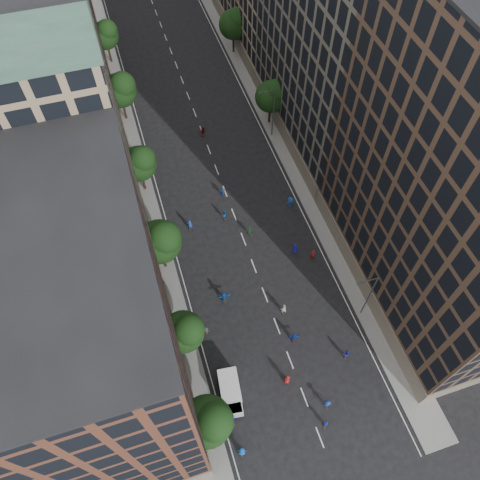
{
  "coord_description": "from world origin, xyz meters",
  "views": [
    {
      "loc": [
        -11.29,
        -7.08,
        53.78
      ],
      "look_at": [
        -0.9,
        25.75,
        2.0
      ],
      "focal_mm": 35.0,
      "sensor_mm": 36.0,
      "label": 1
    }
  ],
  "objects_px": {
    "cargo_van": "(230,392)",
    "streetlamp_near": "(368,295)",
    "streetlamp_far": "(272,110)",
    "skater_1": "(326,424)",
    "skater_2": "(346,354)",
    "skater_0": "(242,451)"
  },
  "relations": [
    {
      "from": "streetlamp_near",
      "to": "skater_0",
      "type": "bearing_deg",
      "value": -149.9
    },
    {
      "from": "streetlamp_near",
      "to": "streetlamp_far",
      "type": "height_order",
      "value": "same"
    },
    {
      "from": "cargo_van",
      "to": "skater_0",
      "type": "relative_size",
      "value": 2.66
    },
    {
      "from": "streetlamp_far",
      "to": "skater_0",
      "type": "bearing_deg",
      "value": -113.24
    },
    {
      "from": "streetlamp_near",
      "to": "skater_2",
      "type": "xyz_separation_m",
      "value": [
        -4.05,
        -4.52,
        -4.41
      ]
    },
    {
      "from": "streetlamp_near",
      "to": "skater_1",
      "type": "xyz_separation_m",
      "value": [
        -9.39,
        -11.0,
        -4.39
      ]
    },
    {
      "from": "skater_0",
      "to": "skater_1",
      "type": "distance_m",
      "value": 9.48
    },
    {
      "from": "streetlamp_far",
      "to": "skater_1",
      "type": "relative_size",
      "value": 5.79
    },
    {
      "from": "skater_1",
      "to": "skater_2",
      "type": "height_order",
      "value": "skater_1"
    },
    {
      "from": "skater_2",
      "to": "skater_1",
      "type": "bearing_deg",
      "value": 56.05
    },
    {
      "from": "streetlamp_far",
      "to": "cargo_van",
      "type": "height_order",
      "value": "streetlamp_far"
    },
    {
      "from": "cargo_van",
      "to": "streetlamp_near",
      "type": "bearing_deg",
      "value": 21.48
    },
    {
      "from": "streetlamp_near",
      "to": "streetlamp_far",
      "type": "relative_size",
      "value": 1.0
    },
    {
      "from": "cargo_van",
      "to": "skater_2",
      "type": "xyz_separation_m",
      "value": [
        14.23,
        0.31,
        -0.62
      ]
    },
    {
      "from": "skater_1",
      "to": "streetlamp_far",
      "type": "bearing_deg",
      "value": -79.78
    },
    {
      "from": "skater_1",
      "to": "skater_2",
      "type": "xyz_separation_m",
      "value": [
        5.34,
        6.48,
        -0.02
      ]
    },
    {
      "from": "cargo_van",
      "to": "skater_0",
      "type": "height_order",
      "value": "cargo_van"
    },
    {
      "from": "skater_0",
      "to": "skater_1",
      "type": "relative_size",
      "value": 1.23
    },
    {
      "from": "skater_0",
      "to": "streetlamp_near",
      "type": "bearing_deg",
      "value": -130.84
    },
    {
      "from": "streetlamp_near",
      "to": "skater_2",
      "type": "relative_size",
      "value": 5.95
    },
    {
      "from": "skater_2",
      "to": "cargo_van",
      "type": "bearing_deg",
      "value": 6.8
    },
    {
      "from": "streetlamp_far",
      "to": "skater_1",
      "type": "xyz_separation_m",
      "value": [
        -9.39,
        -44.0,
        -4.39
      ]
    }
  ]
}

